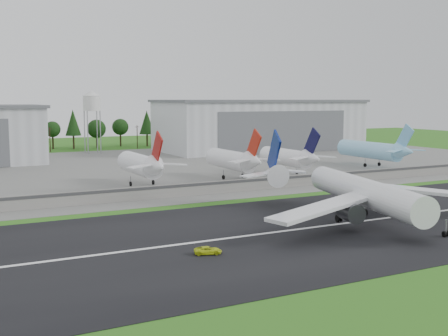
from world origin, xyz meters
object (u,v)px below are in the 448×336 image
main_airliner (366,199)px  ground_vehicle (208,250)px  parked_jet_navy (291,157)px  parked_jet_skyblue (375,150)px  parked_jet_red_b (235,160)px  parked_jet_red_a (143,165)px

main_airliner → ground_vehicle: bearing=24.5°
parked_jet_navy → parked_jet_skyblue: 41.82m
parked_jet_red_b → parked_jet_navy: bearing=-0.1°
main_airliner → parked_jet_red_a: 71.64m
parked_jet_navy → parked_jet_skyblue: size_ratio=0.84×
parked_jet_red_a → parked_jet_skyblue: bearing=3.1°
parked_jet_red_a → parked_jet_red_b: size_ratio=1.00×
parked_jet_red_b → parked_jet_navy: 21.16m
main_airliner → parked_jet_red_b: 67.24m
main_airliner → parked_jet_skyblue: 99.11m
parked_jet_red_a → parked_jet_navy: bearing=-0.0°
parked_jet_red_a → parked_jet_skyblue: 93.46m
ground_vehicle → main_airliner: bearing=-61.0°
parked_jet_navy → parked_jet_skyblue: bearing=6.9°
main_airliner → parked_jet_red_b: bearing=-80.6°
parked_jet_red_a → parked_jet_red_b: parked_jet_red_a is taller
ground_vehicle → parked_jet_skyblue: 134.33m
parked_jet_skyblue → parked_jet_navy: bearing=-173.1°
ground_vehicle → parked_jet_red_a: parked_jet_red_a is taller
ground_vehicle → parked_jet_red_a: (14.84, 74.45, 5.67)m
parked_jet_navy → parked_jet_red_a: bearing=180.0°
main_airliner → parked_jet_red_a: main_airliner is taller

